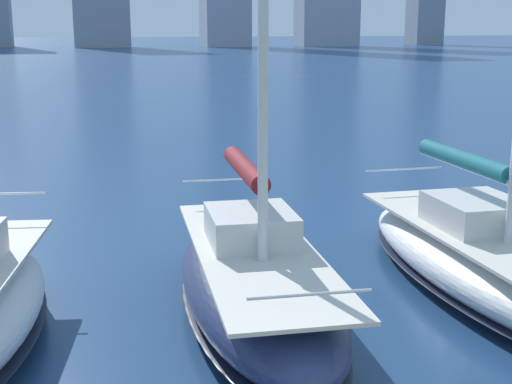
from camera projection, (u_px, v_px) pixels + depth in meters
The scene contains 2 objects.
sailboat_teal at pixel (486, 257), 13.02m from camera, with size 2.51×8.05×12.50m.
sailboat_maroon at pixel (256, 278), 11.80m from camera, with size 2.67×7.30×10.95m.
Camera 1 is at (2.52, 4.94, 4.81)m, focal length 50.00 mm.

